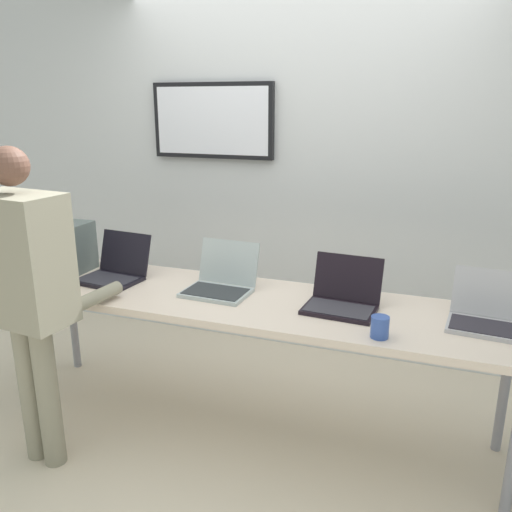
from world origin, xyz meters
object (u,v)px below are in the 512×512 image
object	(u,v)px
laptop_station_3	(486,314)
workbench	(243,307)
laptop_station_1	(221,281)
coffee_mug	(380,327)
laptop_station_0	(115,269)
equipment_box	(59,248)
person	(26,282)
laptop_station_2	(343,297)

from	to	relation	value
laptop_station_3	workbench	bearing A→B (deg)	-177.35
laptop_station_1	coffee_mug	xyz separation A→B (m)	(0.91, -0.32, -0.01)
workbench	laptop_station_0	bearing A→B (deg)	177.63
workbench	laptop_station_1	world-z (taller)	laptop_station_1
workbench	laptop_station_1	size ratio (longest dim) A/B	7.94
equipment_box	laptop_station_0	xyz separation A→B (m)	(0.41, -0.02, -0.09)
laptop_station_3	person	size ratio (longest dim) A/B	0.22
equipment_box	coffee_mug	distance (m)	2.02
workbench	person	size ratio (longest dim) A/B	1.81
laptop_station_0	person	bearing A→B (deg)	-92.89
laptop_station_0	person	world-z (taller)	person
coffee_mug	laptop_station_2	bearing A→B (deg)	127.26
equipment_box	coffee_mug	bearing A→B (deg)	-8.70
equipment_box	laptop_station_2	xyz separation A→B (m)	(1.77, -0.01, -0.09)
laptop_station_1	equipment_box	bearing A→B (deg)	-179.46
laptop_station_1	laptop_station_3	size ratio (longest dim) A/B	1.03
laptop_station_3	coffee_mug	bearing A→B (deg)	-146.05
equipment_box	laptop_station_0	world-z (taller)	equipment_box
laptop_station_3	coffee_mug	world-z (taller)	laptop_station_3
laptop_station_1	coffee_mug	size ratio (longest dim) A/B	3.68
equipment_box	laptop_station_3	size ratio (longest dim) A/B	0.95
equipment_box	laptop_station_3	world-z (taller)	equipment_box
equipment_box	laptop_station_2	world-z (taller)	equipment_box
workbench	equipment_box	bearing A→B (deg)	177.47
equipment_box	laptop_station_0	size ratio (longest dim) A/B	0.89
laptop_station_2	person	distance (m)	1.55
coffee_mug	workbench	bearing A→B (deg)	161.63
workbench	coffee_mug	bearing A→B (deg)	-18.37
laptop_station_1	laptop_station_2	bearing A→B (deg)	-1.91
laptop_station_1	laptop_station_3	world-z (taller)	laptop_station_1
laptop_station_0	laptop_station_1	bearing A→B (deg)	2.60
workbench	coffee_mug	xyz separation A→B (m)	(0.75, -0.25, 0.10)
laptop_station_0	laptop_station_2	distance (m)	1.36
laptop_station_0	coffee_mug	distance (m)	1.61
workbench	laptop_station_3	world-z (taller)	laptop_station_3
laptop_station_1	coffee_mug	world-z (taller)	laptop_station_1
laptop_station_1	person	world-z (taller)	person
person	laptop_station_0	bearing A→B (deg)	87.11
workbench	laptop_station_1	xyz separation A→B (m)	(-0.15, 0.07, 0.11)
equipment_box	laptop_station_2	distance (m)	1.77
coffee_mug	laptop_station_0	bearing A→B (deg)	169.81
laptop_station_0	equipment_box	bearing A→B (deg)	177.14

